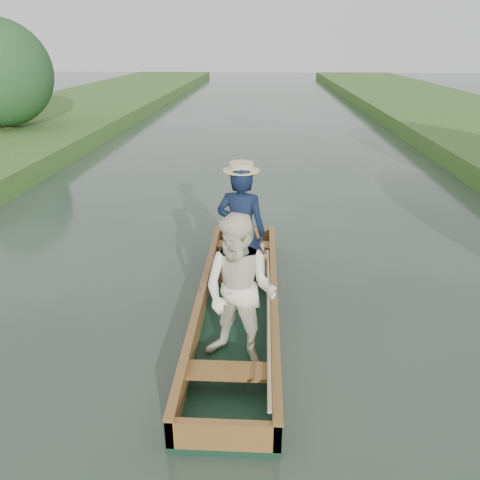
{
  "coord_description": "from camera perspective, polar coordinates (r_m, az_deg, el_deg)",
  "views": [
    {
      "loc": [
        0.33,
        -5.79,
        3.66
      ],
      "look_at": [
        0.0,
        0.6,
        0.95
      ],
      "focal_mm": 35.0,
      "sensor_mm": 36.0,
      "label": 1
    }
  ],
  "objects": [
    {
      "name": "ground",
      "position": [
        6.86,
        -0.26,
        -9.3
      ],
      "size": [
        120.0,
        120.0,
        0.0
      ],
      "primitive_type": "plane",
      "color": "#283D30",
      "rests_on": "ground"
    },
    {
      "name": "punt",
      "position": [
        6.29,
        -0.0,
        -4.61
      ],
      "size": [
        1.2,
        5.0,
        2.11
      ],
      "color": "#122F1F",
      "rests_on": "ground"
    },
    {
      "name": "trees_far",
      "position": [
        13.67,
        -0.8,
        18.35
      ],
      "size": [
        22.35,
        12.96,
        4.57
      ],
      "color": "#47331E",
      "rests_on": "ground"
    }
  ]
}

